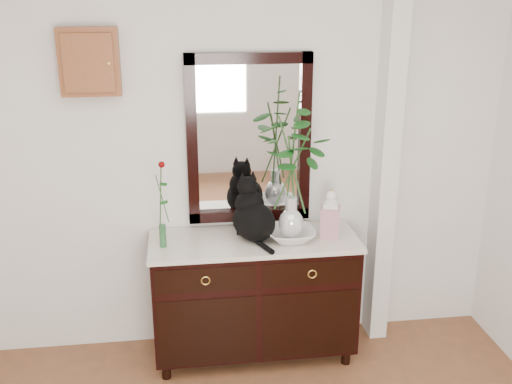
{
  "coord_description": "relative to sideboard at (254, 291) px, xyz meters",
  "views": [
    {
      "loc": [
        -0.35,
        -1.74,
        2.37
      ],
      "look_at": [
        0.1,
        1.63,
        1.2
      ],
      "focal_mm": 42.0,
      "sensor_mm": 36.0,
      "label": 1
    }
  ],
  "objects": [
    {
      "name": "wall_back",
      "position": [
        -0.1,
        0.25,
        0.88
      ],
      "size": [
        3.6,
        0.04,
        2.7
      ],
      "primitive_type": "cube",
      "color": "silver",
      "rests_on": "ground"
    },
    {
      "name": "pilaster",
      "position": [
        0.9,
        0.17,
        0.88
      ],
      "size": [
        0.12,
        0.2,
        2.7
      ],
      "primitive_type": "cube",
      "color": "silver",
      "rests_on": "ground"
    },
    {
      "name": "sideboard",
      "position": [
        0.0,
        0.0,
        0.0
      ],
      "size": [
        1.33,
        0.52,
        0.82
      ],
      "color": "black",
      "rests_on": "ground"
    },
    {
      "name": "wall_mirror",
      "position": [
        -0.0,
        0.24,
        0.97
      ],
      "size": [
        0.8,
        0.06,
        1.1
      ],
      "color": "black",
      "rests_on": "wall_back"
    },
    {
      "name": "key_cabinet",
      "position": [
        -0.95,
        0.21,
        1.48
      ],
      "size": [
        0.35,
        0.1,
        0.4
      ],
      "primitive_type": "cube",
      "color": "brown",
      "rests_on": "wall_back"
    },
    {
      "name": "cat",
      "position": [
        -0.0,
        -0.0,
        0.58
      ],
      "size": [
        0.4,
        0.43,
        0.41
      ],
      "primitive_type": null,
      "rotation": [
        0.0,
        0.0,
        0.39
      ],
      "color": "black",
      "rests_on": "sideboard"
    },
    {
      "name": "lotus_bowl",
      "position": [
        0.23,
        -0.05,
        0.41
      ],
      "size": [
        0.31,
        0.31,
        0.08
      ],
      "primitive_type": "imported",
      "rotation": [
        0.0,
        0.0,
        -0.01
      ],
      "color": "white",
      "rests_on": "sideboard"
    },
    {
      "name": "vase_branches",
      "position": [
        0.23,
        -0.05,
        0.87
      ],
      "size": [
        0.58,
        0.58,
        0.94
      ],
      "primitive_type": null,
      "rotation": [
        0.0,
        0.0,
        -0.36
      ],
      "color": "silver",
      "rests_on": "lotus_bowl"
    },
    {
      "name": "bud_vase_rose",
      "position": [
        -0.57,
        -0.04,
        0.66
      ],
      "size": [
        0.07,
        0.07,
        0.56
      ],
      "primitive_type": null,
      "rotation": [
        0.0,
        0.0,
        0.12
      ],
      "color": "#296035",
      "rests_on": "sideboard"
    },
    {
      "name": "ginger_jar",
      "position": [
        0.49,
        -0.02,
        0.54
      ],
      "size": [
        0.15,
        0.15,
        0.32
      ],
      "primitive_type": null,
      "rotation": [
        0.0,
        0.0,
        -0.3
      ],
      "color": "silver",
      "rests_on": "sideboard"
    }
  ]
}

